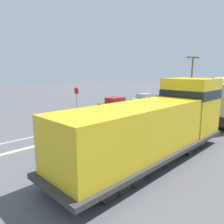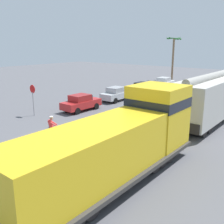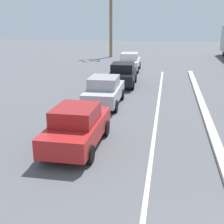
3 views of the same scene
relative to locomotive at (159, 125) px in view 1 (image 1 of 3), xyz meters
name	(u,v)px [view 1 (image 1 of 3)]	position (x,y,z in m)	size (l,w,h in m)	color
ground_plane	(106,130)	(-6.03, 1.81, -1.80)	(120.00, 120.00, 0.00)	#56565B
median_curb	(150,118)	(-6.03, 7.81, -1.72)	(0.36, 36.00, 0.16)	beige
lane_stripe	(131,115)	(-8.43, 7.81, -1.79)	(0.14, 36.00, 0.01)	silver
locomotive	(159,125)	(0.00, 0.00, 0.00)	(3.10, 11.61, 4.20)	gold
parked_car_red	(116,104)	(-11.25, 8.37, -0.98)	(1.87, 4.22, 1.62)	red
parked_car_silver	(145,99)	(-11.40, 14.27, -0.98)	(1.88, 4.22, 1.62)	#B7BABF
parked_car_black	(167,96)	(-11.13, 19.55, -0.98)	(1.96, 4.26, 1.62)	black
parked_car_white	(185,93)	(-11.42, 25.93, -0.98)	(1.93, 4.25, 1.62)	silver
cyclist	(93,120)	(-6.84, 1.20, -0.98)	(1.33, 1.17, 1.71)	black
stop_sign	(77,95)	(-13.28, 4.28, 0.23)	(0.76, 0.08, 2.88)	gray
palm_tree_near	(192,66)	(-14.90, 35.59, 3.74)	(2.62, 2.66, 7.80)	#846647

